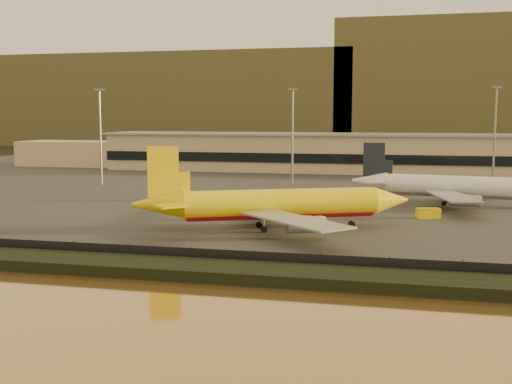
# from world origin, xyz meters

# --- Properties ---
(ground) EXTENTS (900.00, 900.00, 0.00)m
(ground) POSITION_xyz_m (0.00, 0.00, 0.00)
(ground) COLOR black
(ground) RESTS_ON ground
(embankment) EXTENTS (320.00, 7.00, 1.40)m
(embankment) POSITION_xyz_m (0.00, -17.00, 0.70)
(embankment) COLOR black
(embankment) RESTS_ON ground
(tarmac) EXTENTS (320.00, 220.00, 0.20)m
(tarmac) POSITION_xyz_m (0.00, 95.00, 0.10)
(tarmac) COLOR #2D2D2D
(tarmac) RESTS_ON ground
(perimeter_fence) EXTENTS (300.00, 0.05, 2.20)m
(perimeter_fence) POSITION_xyz_m (0.00, -13.00, 1.30)
(perimeter_fence) COLOR black
(perimeter_fence) RESTS_ON tarmac
(terminal_building) EXTENTS (202.00, 25.00, 12.60)m
(terminal_building) POSITION_xyz_m (-14.52, 125.55, 6.25)
(terminal_building) COLOR tan
(terminal_building) RESTS_ON tarmac
(apron_light_masts) EXTENTS (152.20, 12.20, 25.40)m
(apron_light_masts) POSITION_xyz_m (15.00, 75.00, 15.70)
(apron_light_masts) COLOR slate
(apron_light_masts) RESTS_ON tarmac
(distant_hills) EXTENTS (470.00, 160.00, 70.00)m
(distant_hills) POSITION_xyz_m (-20.74, 340.00, 31.39)
(distant_hills) COLOR brown
(distant_hills) RESTS_ON ground
(dhl_cargo_jet) EXTENTS (43.47, 41.19, 13.70)m
(dhl_cargo_jet) POSITION_xyz_m (-0.85, 14.03, 4.29)
(dhl_cargo_jet) COLOR yellow
(dhl_cargo_jet) RESTS_ON tarmac
(white_narrowbody_jet) EXTENTS (44.02, 42.55, 12.66)m
(white_narrowbody_jet) POSITION_xyz_m (29.79, 50.61, 3.98)
(white_narrowbody_jet) COLOR white
(white_narrowbody_jet) RESTS_ON tarmac
(gse_vehicle_yellow) EXTENTS (4.50, 3.06, 1.85)m
(gse_vehicle_yellow) POSITION_xyz_m (23.56, 31.68, 1.13)
(gse_vehicle_yellow) COLOR yellow
(gse_vehicle_yellow) RESTS_ON tarmac
(gse_vehicle_white) EXTENTS (3.98, 1.84, 1.78)m
(gse_vehicle_white) POSITION_xyz_m (-10.35, 31.89, 1.09)
(gse_vehicle_white) COLOR white
(gse_vehicle_white) RESTS_ON tarmac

